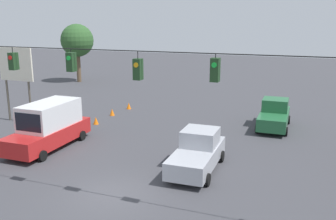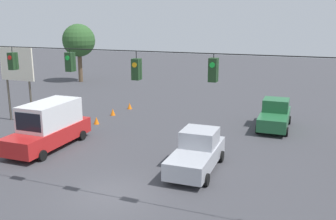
# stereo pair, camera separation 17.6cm
# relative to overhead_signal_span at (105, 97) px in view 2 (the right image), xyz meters

# --- Properties ---
(ground_plane) EXTENTS (140.00, 140.00, 0.00)m
(ground_plane) POSITION_rel_overhead_signal_span_xyz_m (0.06, -0.32, -4.68)
(ground_plane) COLOR #3D3D42
(overhead_signal_span) EXTENTS (21.24, 0.38, 7.29)m
(overhead_signal_span) POSITION_rel_overhead_signal_span_xyz_m (0.00, 0.00, 0.00)
(overhead_signal_span) COLOR slate
(overhead_signal_span) RESTS_ON ground_plane
(box_truck_red_parked_shoulder) EXTENTS (2.53, 6.32, 2.88)m
(box_truck_red_parked_shoulder) POSITION_rel_overhead_signal_span_xyz_m (7.00, -4.74, -3.27)
(box_truck_red_parked_shoulder) COLOR red
(box_truck_red_parked_shoulder) RESTS_ON ground_plane
(pickup_truck_green_oncoming_far) EXTENTS (2.26, 5.12, 2.12)m
(pickup_truck_green_oncoming_far) POSITION_rel_overhead_signal_span_xyz_m (-5.83, -14.32, -3.71)
(pickup_truck_green_oncoming_far) COLOR #236038
(pickup_truck_green_oncoming_far) RESTS_ON ground_plane
(pickup_truck_silver_crossing_near) EXTENTS (2.31, 5.27, 2.12)m
(pickup_truck_silver_crossing_near) POSITION_rel_overhead_signal_span_xyz_m (-2.79, -4.61, -3.71)
(pickup_truck_silver_crossing_near) COLOR #A8AAB2
(pickup_truck_silver_crossing_near) RESTS_ON ground_plane
(traffic_cone_nearest) EXTENTS (0.42, 0.42, 0.58)m
(traffic_cone_nearest) POSITION_rel_overhead_signal_span_xyz_m (7.21, -2.47, -4.40)
(traffic_cone_nearest) COLOR orange
(traffic_cone_nearest) RESTS_ON ground_plane
(traffic_cone_second) EXTENTS (0.42, 0.42, 0.58)m
(traffic_cone_second) POSITION_rel_overhead_signal_span_xyz_m (7.04, -5.02, -4.40)
(traffic_cone_second) COLOR orange
(traffic_cone_second) RESTS_ON ground_plane
(traffic_cone_third) EXTENTS (0.42, 0.42, 0.58)m
(traffic_cone_third) POSITION_rel_overhead_signal_span_xyz_m (7.06, -7.68, -4.40)
(traffic_cone_third) COLOR orange
(traffic_cone_third) RESTS_ON ground_plane
(traffic_cone_fourth) EXTENTS (0.42, 0.42, 0.58)m
(traffic_cone_fourth) POSITION_rel_overhead_signal_span_xyz_m (7.12, -10.35, -4.40)
(traffic_cone_fourth) COLOR orange
(traffic_cone_fourth) RESTS_ON ground_plane
(traffic_cone_fifth) EXTENTS (0.42, 0.42, 0.58)m
(traffic_cone_fifth) POSITION_rel_overhead_signal_span_xyz_m (7.28, -13.19, -4.40)
(traffic_cone_fifth) COLOR orange
(traffic_cone_fifth) RESTS_ON ground_plane
(traffic_cone_farthest) EXTENTS (0.42, 0.42, 0.58)m
(traffic_cone_farthest) POSITION_rel_overhead_signal_span_xyz_m (7.02, -15.79, -4.40)
(traffic_cone_farthest) COLOR orange
(traffic_cone_farthest) RESTS_ON ground_plane
(roadside_billboard) EXTENTS (3.11, 0.16, 5.83)m
(roadside_billboard) POSITION_rel_overhead_signal_span_xyz_m (13.14, -8.94, -0.56)
(roadside_billboard) COLOR #4C473D
(roadside_billboard) RESTS_ON ground_plane
(tree_horizon_right) EXTENTS (4.12, 4.12, 7.36)m
(tree_horizon_right) POSITION_rel_overhead_signal_span_xyz_m (19.87, -27.04, 0.56)
(tree_horizon_right) COLOR brown
(tree_horizon_right) RESTS_ON ground_plane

